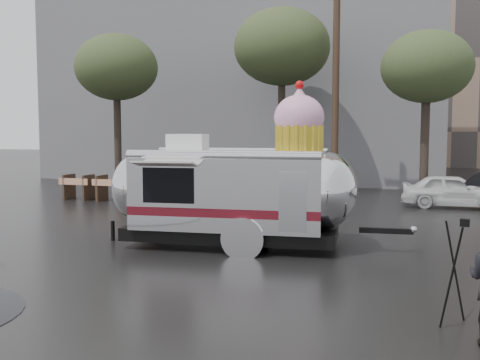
% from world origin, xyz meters
% --- Properties ---
extents(ground, '(120.00, 120.00, 0.00)m').
position_xyz_m(ground, '(0.00, 0.00, 0.00)').
color(ground, black).
rests_on(ground, ground).
extents(grey_building, '(22.00, 12.00, 13.00)m').
position_xyz_m(grey_building, '(-4.00, 24.00, 6.50)').
color(grey_building, slate).
rests_on(grey_building, ground).
extents(utility_pole, '(1.60, 0.28, 9.00)m').
position_xyz_m(utility_pole, '(2.50, 14.00, 4.62)').
color(utility_pole, '#473323').
rests_on(utility_pole, ground).
extents(tree_left, '(3.64, 3.64, 6.95)m').
position_xyz_m(tree_left, '(-7.00, 13.00, 5.48)').
color(tree_left, '#382D26').
rests_on(tree_left, ground).
extents(tree_mid, '(4.20, 4.20, 8.03)m').
position_xyz_m(tree_mid, '(0.00, 15.00, 6.34)').
color(tree_mid, '#382D26').
rests_on(tree_mid, ground).
extents(tree_right, '(3.36, 3.36, 6.42)m').
position_xyz_m(tree_right, '(6.00, 13.00, 5.06)').
color(tree_right, '#382D26').
rests_on(tree_right, ground).
extents(barricade_row, '(4.30, 0.80, 1.00)m').
position_xyz_m(barricade_row, '(-5.55, 9.96, 0.52)').
color(barricade_row, '#473323').
rests_on(barricade_row, ground).
extents(airstream_trailer, '(7.29, 3.22, 3.94)m').
position_xyz_m(airstream_trailer, '(1.73, 3.33, 1.38)').
color(airstream_trailer, silver).
rests_on(airstream_trailer, ground).
extents(tripod, '(0.59, 0.63, 1.53)m').
position_xyz_m(tripod, '(6.47, -0.97, 0.91)').
color(tripod, black).
rests_on(tripod, ground).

